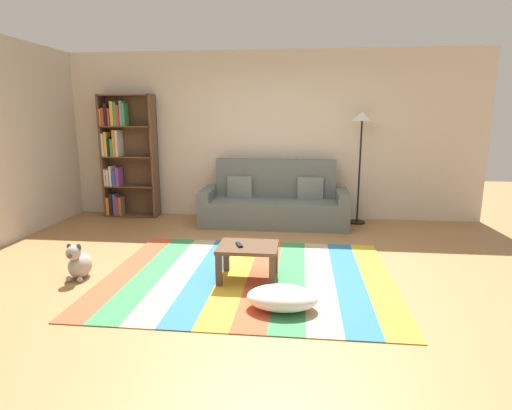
{
  "coord_description": "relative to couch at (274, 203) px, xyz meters",
  "views": [
    {
      "loc": [
        0.52,
        -4.35,
        1.67
      ],
      "look_at": [
        -0.01,
        0.39,
        0.65
      ],
      "focal_mm": 29.13,
      "sensor_mm": 36.0,
      "label": 1
    }
  ],
  "objects": [
    {
      "name": "bookshelf",
      "position": [
        -2.56,
        0.28,
        0.7
      ],
      "size": [
        0.9,
        0.28,
        2.02
      ],
      "color": "brown",
      "rests_on": "ground_plane"
    },
    {
      "name": "pouf",
      "position": [
        0.27,
        -2.98,
        -0.22
      ],
      "size": [
        0.63,
        0.4,
        0.2
      ],
      "primitive_type": "ellipsoid",
      "color": "white",
      "rests_on": "rug"
    },
    {
      "name": "ground_plane",
      "position": [
        -0.1,
        -2.02,
        -0.34
      ],
      "size": [
        14.0,
        14.0,
        0.0
      ],
      "primitive_type": "plane",
      "color": "#9E7042"
    },
    {
      "name": "rug",
      "position": [
        -0.12,
        -2.24,
        -0.33
      ],
      "size": [
        3.0,
        2.43,
        0.01
      ],
      "color": "#C64C2D",
      "rests_on": "ground_plane"
    },
    {
      "name": "coffee_table",
      "position": [
        -0.11,
        -2.32,
        -0.04
      ],
      "size": [
        0.61,
        0.49,
        0.36
      ],
      "color": "#513826",
      "rests_on": "rug"
    },
    {
      "name": "left_wall",
      "position": [
        -3.5,
        -1.27,
        1.01
      ],
      "size": [
        0.1,
        5.5,
        2.7
      ],
      "primitive_type": "cube",
      "color": "beige",
      "rests_on": "ground_plane"
    },
    {
      "name": "tv_remote",
      "position": [
        -0.2,
        -2.35,
        0.05
      ],
      "size": [
        0.1,
        0.16,
        0.02
      ],
      "primitive_type": "cube",
      "rotation": [
        0.0,
        0.0,
        0.38
      ],
      "color": "black",
      "rests_on": "coffee_table"
    },
    {
      "name": "dog",
      "position": [
        -1.88,
        -2.48,
        -0.18
      ],
      "size": [
        0.22,
        0.35,
        0.4
      ],
      "color": "#9E998E",
      "rests_on": "ground_plane"
    },
    {
      "name": "couch",
      "position": [
        0.0,
        0.0,
        0.0
      ],
      "size": [
        2.26,
        0.8,
        1.0
      ],
      "color": "#59605B",
      "rests_on": "ground_plane"
    },
    {
      "name": "back_wall",
      "position": [
        -0.1,
        0.53,
        1.01
      ],
      "size": [
        6.8,
        0.1,
        2.7
      ],
      "primitive_type": "cube",
      "color": "beige",
      "rests_on": "ground_plane"
    },
    {
      "name": "standing_lamp",
      "position": [
        1.31,
        0.2,
        1.12
      ],
      "size": [
        0.32,
        0.32,
        1.74
      ],
      "color": "black",
      "rests_on": "ground_plane"
    }
  ]
}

